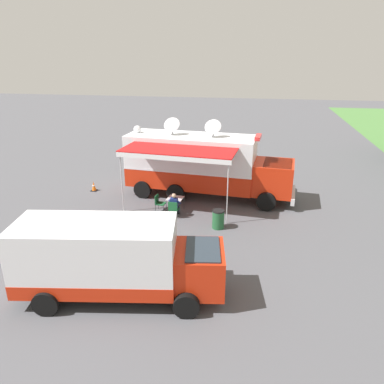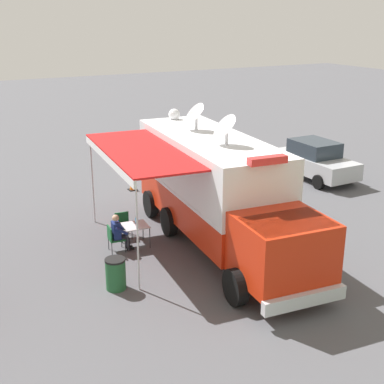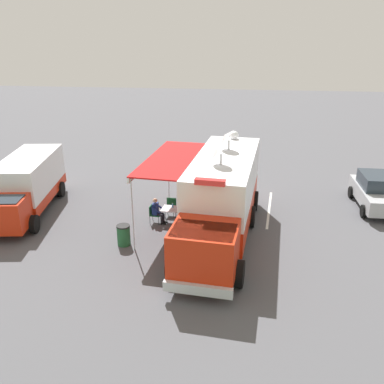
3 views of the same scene
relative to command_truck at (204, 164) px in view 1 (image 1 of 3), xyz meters
The scene contains 12 objects.
ground_plane 2.09m from the command_truck, 97.85° to the right, with size 100.00×100.00×0.00m, color #515156.
lot_stripe 4.51m from the command_truck, 125.22° to the right, with size 0.12×4.80×0.01m, color silver.
command_truck is the anchor object (origin of this frame).
folding_table 2.97m from the command_truck, 24.62° to the right, with size 0.87×0.87×0.73m.
water_bottle 2.89m from the command_truck, 28.09° to the right, with size 0.07×0.07×0.22m.
folding_chair_at_table 3.69m from the command_truck, 17.63° to the right, with size 0.52×0.52×0.87m.
folding_chair_beside_table 3.53m from the command_truck, 37.55° to the right, with size 0.52×0.52×0.87m.
seated_responder 3.47m from the command_truck, 18.35° to the right, with size 0.69×0.59×1.25m.
trash_bin 4.50m from the command_truck, 18.04° to the left, with size 0.57×0.57×0.91m.
traffic_cone 6.83m from the command_truck, 87.03° to the right, with size 0.36×0.36×0.58m.
support_truck 9.93m from the command_truck, ahead, with size 3.12×7.03×2.70m.
car_behind_truck 8.94m from the command_truck, 151.39° to the right, with size 2.03×4.21×1.76m.
Camera 1 is at (19.72, 3.58, 7.77)m, focal length 34.10 mm.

